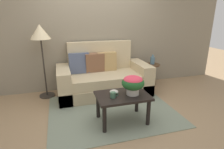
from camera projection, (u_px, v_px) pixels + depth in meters
name	position (u px, v px, depth m)	size (l,w,h in m)	color
ground_plane	(111.00, 110.00, 3.41)	(14.00, 14.00, 0.00)	#997A56
wall_back	(95.00, 29.00, 4.19)	(6.40, 0.12, 2.71)	gray
area_rug	(112.00, 110.00, 3.38)	(2.21, 1.78, 0.01)	gray
couch	(103.00, 78.00, 4.06)	(1.95, 0.93, 1.10)	tan
coffee_table	(122.00, 100.00, 2.93)	(0.82, 0.56, 0.47)	black
side_table	(151.00, 71.00, 4.52)	(0.38, 0.38, 0.53)	#4C331E
floor_lamp	(40.00, 37.00, 3.60)	(0.39, 0.39, 1.49)	#2D2823
potted_plant	(133.00, 83.00, 2.86)	(0.35, 0.35, 0.30)	#B7B2A8
coffee_mug	(113.00, 95.00, 2.79)	(0.13, 0.08, 0.09)	#3D664C
snack_bowl	(114.00, 92.00, 2.92)	(0.14, 0.14, 0.07)	silver
table_vase	(153.00, 60.00, 4.46)	(0.11, 0.11, 0.23)	slate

